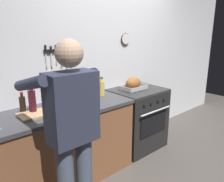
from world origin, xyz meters
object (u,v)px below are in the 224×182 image
Objects in this scene: roasting_pan at (133,84)px; bottle_cooking_oil at (102,88)px; cutting_board at (37,114)px; stove at (137,118)px; bottle_olive_oil at (86,87)px; bottle_wine_red at (32,101)px; person_cook at (72,129)px; bottle_soy_sauce at (23,104)px.

bottle_cooking_oil is at bearing 172.84° from roasting_pan.
stove is at bearing 0.80° from cutting_board.
bottle_olive_oil is 0.88× the size of bottle_wine_red.
bottle_cooking_oil is 0.93m from bottle_wine_red.
cutting_board is at bearing -178.11° from roasting_pan.
bottle_wine_red reaches higher than bottle_olive_oil.
person_cook is 0.78m from bottle_soy_sauce.
roasting_pan is at bearing -65.41° from person_cook.
cutting_board is at bearing -80.31° from bottle_wine_red.
bottle_wine_red is at bearing -166.57° from bottle_olive_oil.
stove is 1.63m from bottle_wine_red.
cutting_board is at bearing -58.62° from bottle_soy_sauce.
bottle_cooking_oil is 1.00m from bottle_soy_sauce.
cutting_board is at bearing -172.96° from bottle_cooking_oil.
bottle_soy_sauce is (-1.60, 0.12, 0.54)m from stove.
person_cook is (-1.49, -0.65, 0.50)m from stove.
person_cook is 1.16m from bottle_cooking_oil.
stove is 3.72× the size of bottle_cooking_oil.
bottle_soy_sauce is at bearing 136.21° from bottle_wine_red.
stove is 0.95m from bottle_olive_oil.
bottle_olive_oil reaches higher than bottle_cooking_oil.
roasting_pan is at bearing -3.57° from bottle_soy_sauce.
bottle_olive_oil is (-0.73, 0.24, 0.56)m from stove.
person_cook is 4.72× the size of roasting_pan.
person_cook is 7.53× the size of bottle_soy_sauce.
cutting_board reaches higher than stove.
bottle_cooking_oil is at bearing -45.97° from bottle_olive_oil.
stove is 1.70m from person_cook.
stove is 0.54m from roasting_pan.
bottle_soy_sauce is at bearing 175.65° from stove.
roasting_pan is at bearing 1.89° from cutting_board.
bottle_soy_sauce is at bearing 7.20° from person_cook.
bottle_cooking_oil reaches higher than stove.
stove is at bearing -20.66° from roasting_pan.
bottle_wine_red reaches higher than bottle_cooking_oil.
bottle_soy_sauce reaches higher than roasting_pan.
bottle_olive_oil reaches higher than bottle_soy_sauce.
roasting_pan is (1.42, 0.67, 0.03)m from person_cook.
bottle_olive_oil is (0.75, 0.89, 0.06)m from person_cook.
bottle_olive_oil is (0.86, 0.12, 0.02)m from bottle_soy_sauce.
bottle_wine_red reaches higher than stove.
stove is 1.58m from cutting_board.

